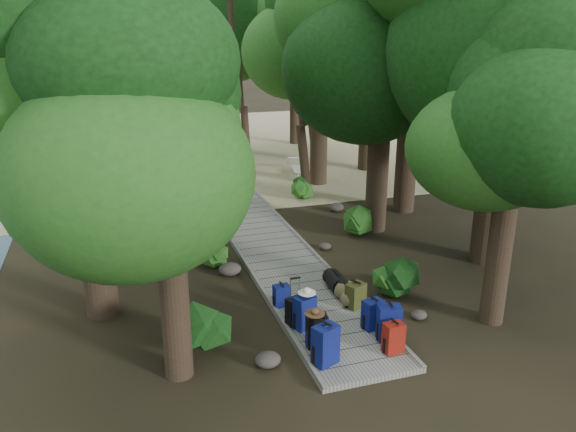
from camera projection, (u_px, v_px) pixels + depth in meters
name	position (u px, v px, depth m)	size (l,w,h in m)	color
ground	(288.00, 271.00, 14.31)	(120.00, 120.00, 0.00)	#2D2616
sand_beach	(192.00, 148.00, 28.73)	(40.00, 22.00, 0.02)	#C5B785
boardwalk	(277.00, 254.00, 15.20)	(2.00, 12.00, 0.12)	gray
backpack_left_a	(325.00, 343.00, 10.06)	(0.45, 0.31, 0.84)	navy
backpack_left_b	(317.00, 329.00, 10.63)	(0.39, 0.28, 0.72)	black
backpack_left_c	(304.00, 310.00, 11.28)	(0.41, 0.30, 0.77)	navy
backpack_left_d	(282.00, 294.00, 12.21)	(0.35, 0.25, 0.53)	navy
backpack_right_a	(393.00, 336.00, 10.45)	(0.37, 0.26, 0.66)	maroon
backpack_right_b	(389.00, 321.00, 10.85)	(0.44, 0.31, 0.79)	navy
backpack_right_c	(373.00, 313.00, 11.28)	(0.40, 0.28, 0.68)	navy
backpack_right_d	(356.00, 294.00, 12.14)	(0.40, 0.29, 0.61)	#3D4018
duffel_right_khaki	(348.00, 293.00, 12.45)	(0.35, 0.53, 0.35)	brown
duffel_right_black	(336.00, 282.00, 12.96)	(0.41, 0.64, 0.41)	black
suitcase_on_boardwalk	(295.00, 311.00, 11.45)	(0.38, 0.21, 0.59)	black
lone_suitcase_on_sand	(232.00, 180.00, 21.39)	(0.45, 0.26, 0.70)	black
hat_brown	(315.00, 311.00, 10.45)	(0.38, 0.38, 0.12)	#51351E
hat_white	(307.00, 290.00, 11.15)	(0.37, 0.37, 0.12)	silver
kayak	(116.00, 179.00, 22.29)	(0.62, 2.82, 0.28)	#AA270E
sun_lounger	(300.00, 166.00, 23.68)	(0.59, 1.84, 0.59)	silver
tree_right_a	(511.00, 159.00, 10.77)	(4.21, 4.21, 7.02)	black
tree_right_b	(507.00, 58.00, 13.32)	(5.83, 5.83, 10.41)	black
tree_right_c	(383.00, 76.00, 15.78)	(5.31, 5.31, 9.20)	black
tree_right_d	(413.00, 58.00, 17.41)	(5.45, 5.45, 9.99)	black
tree_right_e	(320.00, 58.00, 20.73)	(5.35, 5.35, 9.63)	black
tree_right_f	(373.00, 37.00, 22.73)	(6.17, 6.17, 11.02)	black
tree_left_a	(166.00, 181.00, 8.92)	(4.32, 4.32, 7.19)	black
tree_left_b	(77.00, 85.00, 10.63)	(5.40, 5.40, 9.72)	black
tree_left_c	(108.00, 106.00, 14.77)	(4.52, 4.52, 7.86)	black
tree_back_a	(150.00, 66.00, 26.35)	(4.81, 4.81, 8.33)	black
tree_back_b	(213.00, 49.00, 27.66)	(5.44, 5.44, 9.72)	black
tree_back_c	(295.00, 64.00, 28.57)	(4.58, 4.58, 8.24)	black
tree_back_d	(53.00, 69.00, 23.90)	(5.04, 5.04, 8.40)	black
palm_right_a	(310.00, 87.00, 19.55)	(4.58, 4.58, 7.80)	#194613
palm_right_b	(314.00, 74.00, 24.70)	(4.05, 4.05, 7.82)	#194613
palm_right_c	(250.00, 78.00, 24.84)	(4.72, 4.72, 7.51)	#194613
palm_left_a	(78.00, 103.00, 18.10)	(4.48, 4.48, 7.13)	#194613
rock_left_a	(268.00, 360.00, 10.27)	(0.48, 0.43, 0.27)	#4C473F
rock_left_b	(203.00, 328.00, 11.44)	(0.31, 0.28, 0.17)	#4C473F
rock_left_c	(230.00, 269.00, 14.04)	(0.57, 0.51, 0.31)	#4C473F
rock_left_d	(177.00, 239.00, 16.25)	(0.27, 0.24, 0.15)	#4C473F
rock_right_a	(419.00, 315.00, 11.93)	(0.35, 0.31, 0.19)	#4C473F
rock_right_b	(393.00, 279.00, 13.54)	(0.50, 0.45, 0.27)	#4C473F
rock_right_c	(325.00, 246.00, 15.66)	(0.34, 0.31, 0.19)	#4C473F
rock_right_d	(336.00, 207.00, 18.87)	(0.52, 0.47, 0.29)	#4C473F
shrub_left_a	(199.00, 329.00, 10.62)	(1.09, 1.09, 0.98)	#1F5218
shrub_left_b	(213.00, 255.00, 14.38)	(0.80, 0.80, 0.72)	#1F5218
shrub_left_c	(163.00, 211.00, 17.48)	(1.02, 1.02, 0.92)	#1F5218
shrub_right_a	(395.00, 280.00, 12.77)	(0.99, 0.99, 0.89)	#1F5218
shrub_right_b	(362.00, 219.00, 16.56)	(1.15, 1.15, 1.04)	#1F5218
shrub_right_c	(299.00, 190.00, 20.14)	(0.80, 0.80, 0.72)	#1F5218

